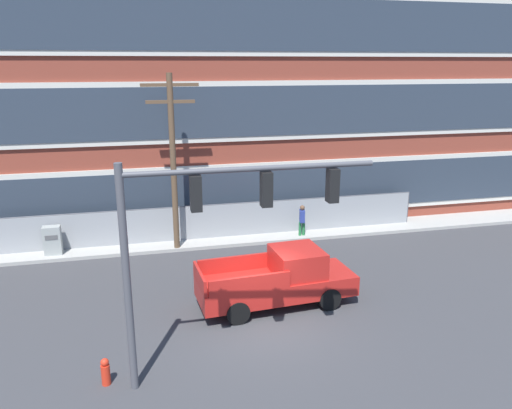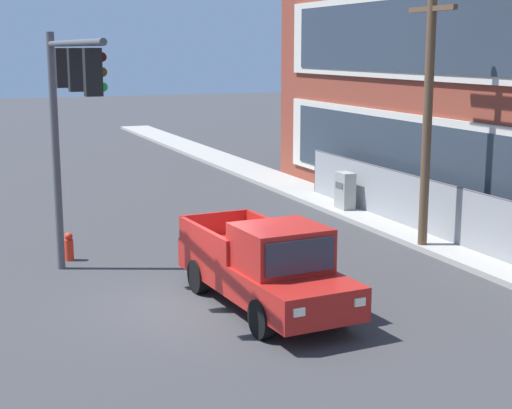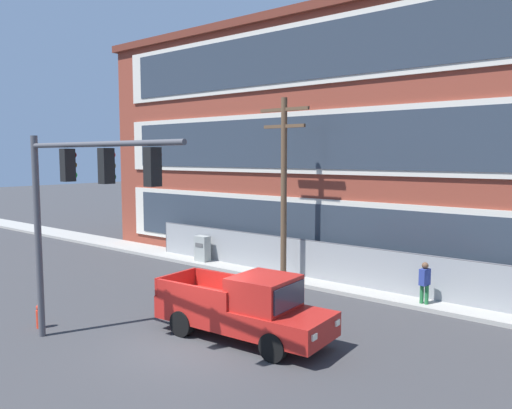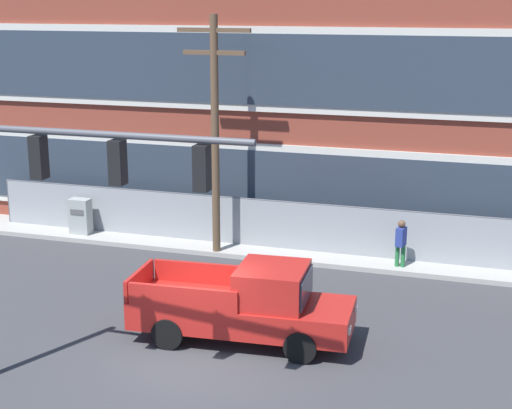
% 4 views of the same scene
% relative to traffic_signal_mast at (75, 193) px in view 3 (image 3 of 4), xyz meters
% --- Properties ---
extents(ground_plane, '(160.00, 160.00, 0.00)m').
position_rel_traffic_signal_mast_xyz_m(ground_plane, '(2.00, 2.42, -4.50)').
color(ground_plane, '#38383A').
extents(sidewalk_building_side, '(80.00, 2.00, 0.16)m').
position_rel_traffic_signal_mast_xyz_m(sidewalk_building_side, '(2.00, 10.71, -4.42)').
color(sidewalk_building_side, '#9E9B93').
rests_on(sidewalk_building_side, ground).
extents(brick_mill_building, '(39.60, 9.34, 12.23)m').
position_rel_traffic_signal_mast_xyz_m(brick_mill_building, '(5.43, 16.08, 1.62)').
color(brick_mill_building, brown).
rests_on(brick_mill_building, ground).
extents(chain_link_fence, '(21.05, 0.06, 1.83)m').
position_rel_traffic_signal_mast_xyz_m(chain_link_fence, '(1.58, 10.86, -3.57)').
color(chain_link_fence, gray).
rests_on(chain_link_fence, ground).
extents(traffic_signal_mast, '(6.58, 0.43, 6.10)m').
position_rel_traffic_signal_mast_xyz_m(traffic_signal_mast, '(0.00, 0.00, 0.00)').
color(traffic_signal_mast, '#4C4C51').
rests_on(traffic_signal_mast, ground).
extents(pickup_truck_red, '(5.71, 2.31, 2.03)m').
position_rel_traffic_signal_mast_xyz_m(pickup_truck_red, '(2.96, 3.70, -3.55)').
color(pickup_truck_red, '#AD1E19').
rests_on(pickup_truck_red, ground).
extents(utility_pole_near_corner, '(2.45, 0.26, 7.95)m').
position_rel_traffic_signal_mast_xyz_m(utility_pole_near_corner, '(-0.16, 9.91, -0.08)').
color(utility_pole_near_corner, brown).
rests_on(utility_pole_near_corner, ground).
extents(electrical_cabinet, '(0.75, 0.48, 1.45)m').
position_rel_traffic_signal_mast_xyz_m(electrical_cabinet, '(-5.56, 10.34, -3.78)').
color(electrical_cabinet, '#939993').
rests_on(electrical_cabinet, ground).
extents(pedestrian_near_cabinet, '(0.32, 0.44, 1.69)m').
position_rel_traffic_signal_mast_xyz_m(pedestrian_near_cabinet, '(5.96, 10.16, -3.53)').
color(pedestrian_near_cabinet, '#236B38').
rests_on(pedestrian_near_cabinet, ground).
extents(fire_hydrant, '(0.24, 0.24, 0.78)m').
position_rel_traffic_signal_mast_xyz_m(fire_hydrant, '(-2.86, 0.33, -4.12)').
color(fire_hydrant, red).
rests_on(fire_hydrant, ground).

